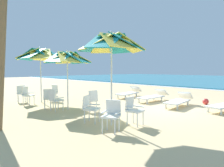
{
  "coord_description": "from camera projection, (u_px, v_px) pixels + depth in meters",
  "views": [
    {
      "loc": [
        5.03,
        -7.36,
        1.71
      ],
      "look_at": [
        -2.37,
        -0.41,
        1.0
      ],
      "focal_mm": 33.05,
      "sensor_mm": 36.0,
      "label": 1
    }
  ],
  "objects": [
    {
      "name": "sun_lounger_3",
      "position": [
        129.0,
        93.0,
        12.52
      ],
      "size": [
        1.03,
        2.23,
        0.62
      ],
      "color": "white",
      "rests_on": "ground"
    },
    {
      "name": "plastic_chair_1",
      "position": [
        133.0,
        109.0,
        6.31
      ],
      "size": [
        0.53,
        0.51,
        0.87
      ],
      "color": "white",
      "rests_on": "ground"
    },
    {
      "name": "sun_lounger_1",
      "position": [
        179.0,
        100.0,
        9.42
      ],
      "size": [
        0.93,
        2.21,
        0.62
      ],
      "color": "white",
      "rests_on": "ground"
    },
    {
      "name": "plastic_chair_5",
      "position": [
        55.0,
        99.0,
        8.37
      ],
      "size": [
        0.47,
        0.5,
        0.87
      ],
      "color": "white",
      "rests_on": "ground"
    },
    {
      "name": "plastic_chair_4",
      "position": [
        91.0,
        99.0,
        8.27
      ],
      "size": [
        0.49,
        0.46,
        0.87
      ],
      "color": "white",
      "rests_on": "ground"
    },
    {
      "name": "plastic_chair_3",
      "position": [
        49.0,
        97.0,
        8.85
      ],
      "size": [
        0.61,
        0.6,
        0.87
      ],
      "color": "white",
      "rests_on": "ground"
    },
    {
      "name": "ground_plane",
      "position": [
        157.0,
        109.0,
        8.81
      ],
      "size": [
        80.0,
        80.0,
        0.0
      ],
      "primitive_type": "plane",
      "color": "#D3B784"
    },
    {
      "name": "beach_umbrella_0",
      "position": [
        111.0,
        44.0,
        6.12
      ],
      "size": [
        2.03,
        2.03,
        2.84
      ],
      "color": "silver",
      "rests_on": "ground"
    },
    {
      "name": "plastic_chair_6",
      "position": [
        21.0,
        92.0,
        10.7
      ],
      "size": [
        0.55,
        0.52,
        0.87
      ],
      "color": "white",
      "rests_on": "ground"
    },
    {
      "name": "plastic_chair_0",
      "position": [
        90.0,
        107.0,
        6.59
      ],
      "size": [
        0.62,
        0.6,
        0.87
      ],
      "color": "white",
      "rests_on": "ground"
    },
    {
      "name": "plastic_chair_2",
      "position": [
        112.0,
        114.0,
        5.6
      ],
      "size": [
        0.59,
        0.61,
        0.87
      ],
      "color": "white",
      "rests_on": "ground"
    },
    {
      "name": "plastic_chair_8",
      "position": [
        53.0,
        92.0,
        11.01
      ],
      "size": [
        0.54,
        0.56,
        0.87
      ],
      "color": "white",
      "rests_on": "ground"
    },
    {
      "name": "plastic_chair_7",
      "position": [
        27.0,
        94.0,
        9.95
      ],
      "size": [
        0.63,
        0.62,
        0.87
      ],
      "color": "white",
      "rests_on": "ground"
    },
    {
      "name": "sun_lounger_2",
      "position": [
        153.0,
        96.0,
        10.9
      ],
      "size": [
        0.65,
        2.15,
        0.62
      ],
      "color": "white",
      "rests_on": "ground"
    },
    {
      "name": "beach_umbrella_2",
      "position": [
        40.0,
        55.0,
        10.48
      ],
      "size": [
        2.48,
        2.48,
        2.82
      ],
      "color": "silver",
      "rests_on": "ground"
    },
    {
      "name": "beach_ball",
      "position": [
        206.0,
        102.0,
        9.96
      ],
      "size": [
        0.29,
        0.29,
        0.29
      ],
      "primitive_type": "sphere",
      "color": "red",
      "rests_on": "ground"
    },
    {
      "name": "beach_umbrella_1",
      "position": [
        67.0,
        58.0,
        8.54
      ],
      "size": [
        2.03,
        2.03,
        2.51
      ],
      "color": "silver",
      "rests_on": "ground"
    }
  ]
}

